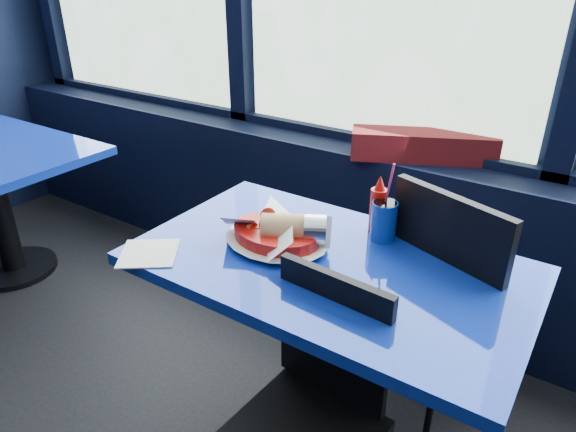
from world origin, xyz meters
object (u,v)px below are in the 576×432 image
Objects in this scene: soda_cup at (384,220)px; planter_box at (423,146)px; food_basket at (278,233)px; chair_near_front at (315,398)px; ketchup_bottle at (378,207)px; near_table at (327,308)px; chair_near_back at (436,289)px.

planter_box is at bearing 100.23° from soda_cup.
soda_cup reaches higher than food_basket.
ketchup_bottle reaches higher than chair_near_front.
food_basket is (-0.19, -0.00, 0.22)m from near_table.
food_basket is at bearing -124.08° from planter_box.
chair_near_back is at bearing -87.13° from planter_box.
ketchup_bottle is at bearing 44.13° from food_basket.
soda_cup is at bearing 35.20° from food_basket.
planter_box is at bearing 101.89° from chair_near_front.
planter_box is at bearing 92.63° from near_table.
planter_box reaches higher than chair_near_front.
near_table is 5.86× the size of ketchup_bottle.
soda_cup reaches higher than near_table.
planter_box is 2.17× the size of soda_cup.
near_table is 3.62× the size of food_basket.
ketchup_bottle is (-0.21, -0.07, 0.29)m from chair_near_back.
chair_near_back reaches higher than food_basket.
food_basket is (-0.15, -0.88, -0.07)m from planter_box.
chair_near_back is at bearing 51.91° from near_table.
food_basket is 1.62× the size of ketchup_bottle.
food_basket is 1.18× the size of soda_cup.
near_table is at bearing -99.25° from ketchup_bottle.
food_basket is at bearing -131.59° from ketchup_bottle.
chair_near_front is 0.59m from soda_cup.
chair_near_back is 2.90× the size of food_basket.
near_table is 0.37m from ketchup_bottle.
food_basket is (-0.44, -0.33, 0.24)m from chair_near_back.
soda_cup is at bearing -43.37° from ketchup_bottle.
chair_near_back is (0.25, 0.32, -0.02)m from near_table.
food_basket is 0.34m from soda_cup.
soda_cup is at bearing -104.52° from planter_box.
soda_cup is at bearing 69.59° from near_table.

